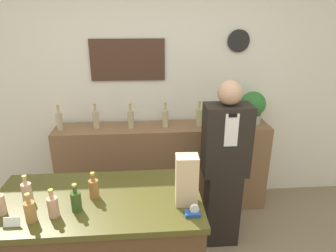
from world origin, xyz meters
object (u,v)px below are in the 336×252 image
at_px(potted_plant, 253,106).
at_px(paper_bag, 187,180).
at_px(shopkeeper, 224,167).
at_px(tape_dispenser, 193,212).

relative_size(potted_plant, paper_bag, 1.06).
xyz_separation_m(shopkeeper, tape_dispenser, (-0.43, -0.89, 0.20)).
height_order(shopkeeper, tape_dispenser, shopkeeper).
xyz_separation_m(shopkeeper, potted_plant, (0.45, 0.64, 0.37)).
relative_size(paper_bag, tape_dispenser, 3.68).
relative_size(shopkeeper, potted_plant, 4.56).
bearing_deg(paper_bag, potted_plant, 57.10).
bearing_deg(paper_bag, tape_dispenser, -79.22).
bearing_deg(shopkeeper, tape_dispenser, -116.00).
distance_m(shopkeeper, tape_dispenser, 1.01).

